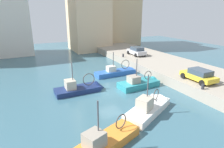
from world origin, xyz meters
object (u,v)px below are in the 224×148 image
mooring_bollard_south (203,87)px  mooring_bollard_mid (123,55)px  fishing_boat_blue (118,74)px  fishing_boat_navy (82,90)px  parked_car_silver (137,51)px  fishing_boat_orange (110,142)px  parked_car_yellow (199,75)px  fishing_boat_white (150,110)px  fishing_boat_teal (141,85)px

mooring_bollard_south → mooring_bollard_mid: bearing=90.0°
fishing_boat_blue → mooring_bollard_mid: (3.63, 4.91, 1.38)m
fishing_boat_navy → parked_car_silver: (12.93, 8.74, 1.83)m
fishing_boat_orange → parked_car_yellow: fishing_boat_orange is taller
fishing_boat_orange → fishing_boat_white: bearing=25.7°
parked_car_yellow → mooring_bollard_mid: parked_car_yellow is taller
mooring_bollard_south → fishing_boat_teal: bearing=118.7°
fishing_boat_navy → fishing_boat_teal: fishing_boat_navy is taller
fishing_boat_blue → parked_car_yellow: 10.73m
fishing_boat_navy → mooring_bollard_south: 12.64m
fishing_boat_teal → mooring_bollard_mid: 10.73m
fishing_boat_blue → fishing_boat_orange: bearing=-119.8°
mooring_bollard_south → mooring_bollard_mid: (0.00, 16.00, 0.00)m
mooring_bollard_mid → fishing_boat_blue: bearing=-126.4°
fishing_boat_white → mooring_bollard_mid: fishing_boat_white is taller
fishing_boat_white → parked_car_silver: size_ratio=1.61×
parked_car_yellow → mooring_bollard_south: (-1.61, -1.90, -0.42)m
fishing_boat_navy → parked_car_silver: 15.71m
fishing_boat_teal → parked_car_yellow: fishing_boat_teal is taller
fishing_boat_teal → parked_car_yellow: bearing=-39.4°
parked_car_silver → fishing_boat_navy: bearing=-145.9°
fishing_boat_navy → fishing_boat_white: fishing_boat_white is taller
fishing_boat_white → fishing_boat_teal: fishing_boat_white is taller
fishing_boat_blue → parked_car_yellow: fishing_boat_blue is taller
fishing_boat_orange → fishing_boat_teal: size_ratio=1.05×
mooring_bollard_mid → fishing_boat_teal: bearing=-107.5°
parked_car_yellow → fishing_boat_blue: bearing=119.7°
fishing_boat_blue → mooring_bollard_mid: bearing=53.6°
fishing_boat_navy → fishing_boat_teal: bearing=-13.4°
parked_car_yellow → fishing_boat_orange: bearing=-162.8°
fishing_boat_navy → parked_car_yellow: 13.09m
parked_car_silver → parked_car_yellow: bearing=-94.9°
fishing_boat_white → mooring_bollard_south: 6.19m
fishing_boat_navy → fishing_boat_orange: bearing=-96.2°
fishing_boat_orange → parked_car_yellow: 13.45m
parked_car_yellow → mooring_bollard_south: bearing=-130.3°
fishing_boat_white → fishing_boat_blue: size_ratio=0.98×
fishing_boat_white → fishing_boat_orange: bearing=-154.3°
parked_car_silver → mooring_bollard_mid: parked_car_silver is taller
mooring_bollard_south → fishing_boat_navy: bearing=143.4°
fishing_boat_blue → fishing_boat_teal: (0.42, -5.23, 0.01)m
parked_car_silver → mooring_bollard_south: parked_car_silver is taller
fishing_boat_orange → parked_car_silver: fishing_boat_orange is taller
fishing_boat_teal → parked_car_silver: bearing=59.8°
fishing_boat_orange → fishing_boat_teal: (7.92, 7.89, -0.03)m
mooring_bollard_south → mooring_bollard_mid: size_ratio=1.00×
fishing_boat_navy → fishing_boat_white: size_ratio=0.88×
fishing_boat_orange → fishing_boat_teal: fishing_boat_orange is taller
fishing_boat_orange → parked_car_silver: size_ratio=1.50×
fishing_boat_teal → mooring_bollard_south: (3.21, -5.86, 1.38)m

